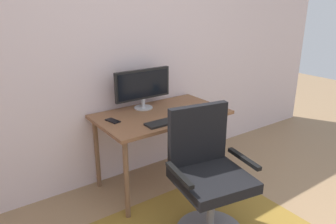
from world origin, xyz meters
TOP-DOWN VIEW (x-y plane):
  - wall_back at (0.00, 2.20)m, footprint 6.00×0.10m
  - desk at (0.25, 1.78)m, footprint 1.21×0.71m
  - monitor at (0.18, 1.99)m, footprint 0.58×0.18m
  - keyboard at (0.16, 1.54)m, footprint 0.43×0.13m
  - computer_mouse at (0.51, 1.58)m, footprint 0.06×0.10m
  - coffee_cup at (0.62, 1.51)m, footprint 0.08×0.08m
  - cell_phone at (-0.22, 1.84)m, footprint 0.09×0.15m
  - office_chair at (0.12, 0.97)m, footprint 0.64×0.59m

SIDE VIEW (x-z plane):
  - office_chair at x=0.12m, z-range -0.06..0.94m
  - desk at x=0.25m, z-range 0.29..1.03m
  - cell_phone at x=-0.22m, z-range 0.74..0.75m
  - keyboard at x=0.16m, z-range 0.74..0.76m
  - computer_mouse at x=0.51m, z-range 0.74..0.77m
  - coffee_cup at x=0.62m, z-range 0.74..0.83m
  - monitor at x=0.18m, z-range 0.77..1.16m
  - wall_back at x=0.00m, z-range 0.00..2.60m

